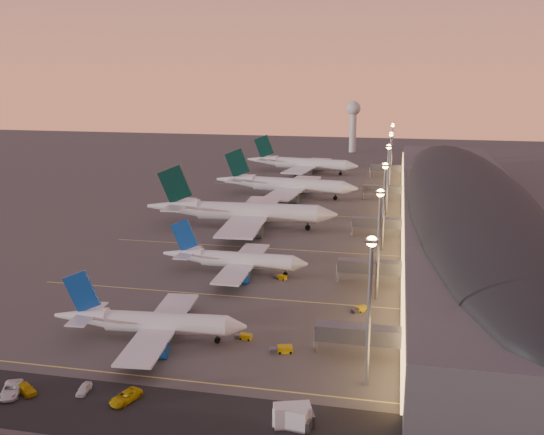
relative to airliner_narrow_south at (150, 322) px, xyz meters
The scene contains 21 objects.
ground 31.77m from the airliner_narrow_south, 78.29° to the left, with size 700.00×700.00×0.00m, color #464341.
airliner_narrow_south is the anchor object (origin of this frame).
airliner_narrow_north 42.57m from the airliner_narrow_south, 82.53° to the left, with size 38.66×34.36×13.88m.
airliner_wide_near 88.52m from the airliner_narrow_south, 93.12° to the left, with size 64.96×59.18×20.80m.
airliner_wide_mid 141.41m from the airliner_narrow_south, 89.84° to the left, with size 61.25×56.08×19.59m.
airliner_wide_far 202.55m from the airliner_narrow_south, 90.75° to the left, with size 59.31×54.57×18.99m.
terminal_building 123.98m from the airliner_narrow_south, 56.57° to the left, with size 56.35×255.00×17.46m.
light_masts 105.80m from the airliner_narrow_south, 66.15° to the left, with size 2.20×217.20×25.90m.
radar_tower 291.95m from the airliner_narrow_south, 86.77° to the left, with size 9.00×9.00×32.50m.
service_lane 26.14m from the airliner_narrow_south, 75.67° to the right, with size 260.00×16.00×0.01m.
lane_markings 71.29m from the airliner_narrow_south, 84.84° to the left, with size 90.00×180.36×0.00m.
baggage_tug_a 18.50m from the airliner_narrow_south, 12.74° to the left, with size 3.60×1.80×1.03m.
baggage_tug_b 26.47m from the airliner_narrow_south, ahead, with size 4.50×2.73×1.26m.
baggage_tug_c 44.05m from the airliner_narrow_south, 65.58° to the left, with size 3.68×2.50×1.02m.
catering_truck_a 40.50m from the airliner_narrow_south, 36.43° to the right, with size 5.80×2.92×3.12m.
catering_truck_b 40.19m from the airliner_narrow_south, 35.59° to the right, with size 6.41×4.05×3.37m.
baggage_tug_d 45.45m from the airliner_narrow_south, 30.07° to the left, with size 3.62×3.48×1.08m.
service_van_a 28.03m from the airliner_narrow_south, 119.91° to the right, with size 2.87×6.22×1.73m, color silver.
service_van_b 26.25m from the airliner_narrow_south, 116.96° to the right, with size 1.94×4.82×1.64m, color #C3A109.
service_van_c 21.51m from the airliner_narrow_south, 97.17° to the right, with size 1.62×4.03×1.37m, color silver.
service_van_d 23.07m from the airliner_narrow_south, 76.84° to the right, with size 2.63×5.71×1.59m, color #C3A109.
Camera 1 is at (39.46, -133.39, 51.27)m, focal length 40.00 mm.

